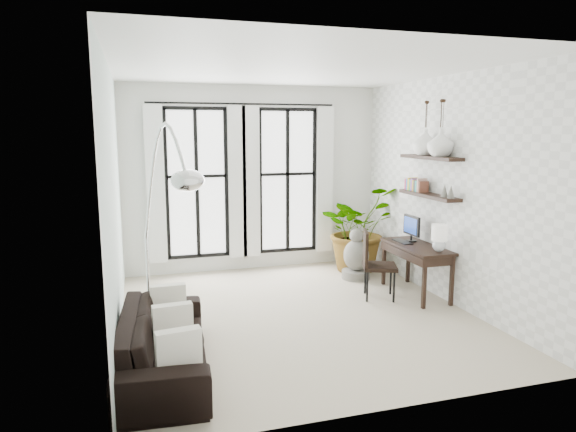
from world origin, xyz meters
name	(u,v)px	position (x,y,z in m)	size (l,w,h in m)	color
floor	(297,314)	(0.00, 0.00, 0.00)	(5.00, 5.00, 0.00)	#B9AB93
ceiling	(298,68)	(0.00, 0.00, 3.20)	(5.00, 5.00, 0.00)	white
wall_left	(114,203)	(-2.25, 0.00, 1.60)	(5.00, 5.00, 0.00)	silver
wall_right	(449,190)	(2.25, 0.00, 1.60)	(5.00, 5.00, 0.00)	white
wall_back	(254,179)	(0.00, 2.50, 1.60)	(4.50, 4.50, 0.00)	white
windows	(244,182)	(-0.20, 2.43, 1.56)	(3.26, 0.13, 2.65)	white
wall_shelves	(428,180)	(2.11, 0.33, 1.73)	(0.25, 1.30, 0.60)	black
sofa	(163,342)	(-1.80, -1.17, 0.31)	(2.14, 0.84, 0.63)	black
throw_pillows	(173,323)	(-1.70, -1.17, 0.50)	(0.40, 1.52, 0.40)	white
plant	(357,228)	(1.69, 1.83, 0.75)	(1.36, 1.18, 1.51)	#2D7228
desk	(418,249)	(1.95, 0.24, 0.71)	(0.55, 1.29, 1.15)	black
desk_chair	(374,260)	(1.28, 0.35, 0.57)	(0.61, 0.61, 1.00)	black
arc_lamp	(163,175)	(-1.70, -0.42, 1.95)	(0.76, 1.76, 2.52)	silver
buddha	(356,258)	(1.46, 1.34, 0.35)	(0.47, 0.47, 0.84)	slate
vase_a	(441,143)	(2.11, 0.04, 2.27)	(0.37, 0.37, 0.38)	white
vase_b	(425,142)	(2.11, 0.44, 2.27)	(0.37, 0.37, 0.38)	white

